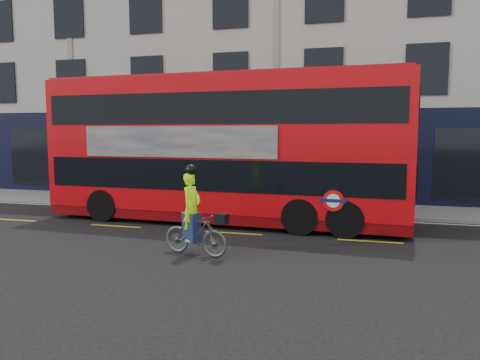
% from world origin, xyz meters
% --- Properties ---
extents(ground, '(120.00, 120.00, 0.00)m').
position_xyz_m(ground, '(0.00, 0.00, 0.00)').
color(ground, black).
rests_on(ground, ground).
extents(pavement, '(60.00, 3.00, 0.12)m').
position_xyz_m(pavement, '(0.00, 6.50, 0.06)').
color(pavement, gray).
rests_on(pavement, ground).
extents(kerb, '(60.00, 0.12, 0.13)m').
position_xyz_m(kerb, '(0.00, 5.00, 0.07)').
color(kerb, gray).
rests_on(kerb, ground).
extents(building_terrace, '(50.00, 10.07, 15.00)m').
position_xyz_m(building_terrace, '(0.00, 12.94, 7.49)').
color(building_terrace, '#AAA8A1').
rests_on(building_terrace, ground).
extents(road_edge_line, '(58.00, 0.10, 0.01)m').
position_xyz_m(road_edge_line, '(0.00, 4.70, 0.00)').
color(road_edge_line, silver).
rests_on(road_edge_line, ground).
extents(lane_dashes, '(58.00, 0.12, 0.01)m').
position_xyz_m(lane_dashes, '(0.00, 1.50, 0.00)').
color(lane_dashes, gold).
rests_on(lane_dashes, ground).
extents(bus, '(12.30, 3.35, 4.91)m').
position_xyz_m(bus, '(-0.78, 3.19, 2.52)').
color(bus, '#C1070D').
rests_on(bus, ground).
extents(cyclist, '(1.85, 0.85, 2.28)m').
position_xyz_m(cyclist, '(-0.24, -1.17, 0.76)').
color(cyclist, '#4A4C4F').
rests_on(cyclist, ground).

